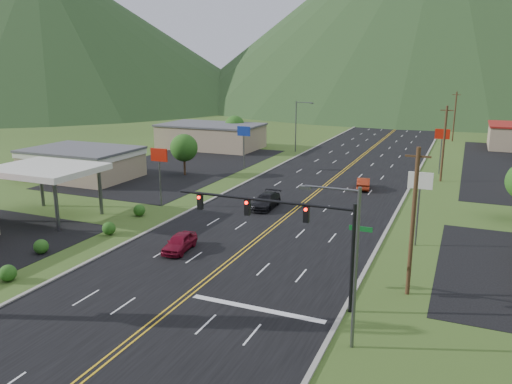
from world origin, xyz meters
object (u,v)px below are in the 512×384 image
at_px(car_dark_mid, 266,201).
at_px(streetlight_east, 350,257).
at_px(gas_canopy, 46,170).
at_px(traffic_signal, 291,223).
at_px(streetlight_west, 298,123).
at_px(car_red_far, 363,184).
at_px(car_red_near, 180,243).

bearing_deg(car_dark_mid, streetlight_east, -60.40).
bearing_deg(streetlight_east, gas_canopy, 160.12).
bearing_deg(traffic_signal, streetlight_east, -40.39).
bearing_deg(gas_canopy, streetlight_west, 77.87).
height_order(traffic_signal, car_dark_mid, traffic_signal).
height_order(streetlight_east, streetlight_west, same).
height_order(streetlight_east, car_red_far, streetlight_east).
bearing_deg(streetlight_east, car_red_near, 150.90).
xyz_separation_m(traffic_signal, streetlight_east, (4.70, -4.00, -0.15)).
height_order(traffic_signal, streetlight_west, streetlight_west).
distance_m(streetlight_west, car_red_far, 29.12).
bearing_deg(traffic_signal, car_dark_mid, 116.00).
bearing_deg(streetlight_west, traffic_signal, -72.03).
distance_m(traffic_signal, car_dark_mid, 22.39).
distance_m(streetlight_west, car_red_near, 51.72).
height_order(streetlight_west, car_red_far, streetlight_west).
bearing_deg(traffic_signal, car_red_near, 156.50).
bearing_deg(car_red_near, streetlight_west, 91.18).
relative_size(streetlight_west, car_red_far, 2.06).
distance_m(streetlight_east, streetlight_west, 64.21).
relative_size(streetlight_west, car_red_near, 2.11).
bearing_deg(streetlight_east, car_red_far, 99.82).
relative_size(gas_canopy, car_dark_mid, 1.90).
xyz_separation_m(streetlight_west, gas_canopy, (-10.32, -48.00, -0.31)).
bearing_deg(streetlight_west, gas_canopy, -102.13).
bearing_deg(gas_canopy, car_red_far, 42.31).
distance_m(car_red_near, car_red_far, 29.20).
height_order(traffic_signal, gas_canopy, traffic_signal).
xyz_separation_m(streetlight_west, car_red_far, (16.55, -23.54, -4.46)).
relative_size(streetlight_east, gas_canopy, 0.90).
xyz_separation_m(streetlight_east, car_red_near, (-16.04, 8.93, -4.45)).
bearing_deg(car_red_near, traffic_signal, -29.93).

